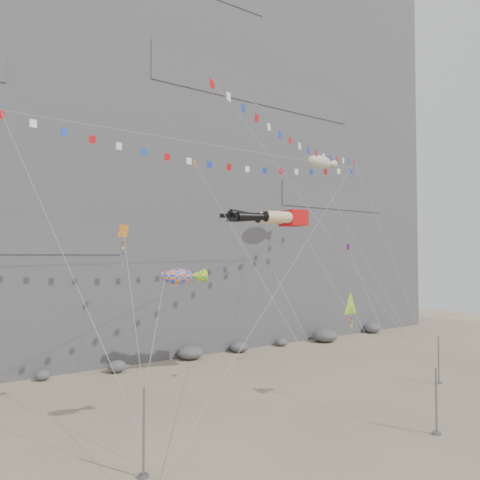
{
  "coord_description": "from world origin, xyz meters",
  "views": [
    {
      "loc": [
        -23.14,
        -24.57,
        10.33
      ],
      "look_at": [
        0.5,
        9.0,
        11.77
      ],
      "focal_mm": 35.0,
      "sensor_mm": 36.0,
      "label": 1
    }
  ],
  "objects": [
    {
      "name": "ground",
      "position": [
        0.0,
        0.0,
        0.0
      ],
      "size": [
        120.0,
        120.0,
        0.0
      ],
      "primitive_type": "plane",
      "color": "#9D8C6C",
      "rests_on": "ground"
    },
    {
      "name": "cliff",
      "position": [
        0.0,
        32.0,
        25.0
      ],
      "size": [
        80.0,
        28.0,
        50.0
      ],
      "primitive_type": "cube",
      "color": "slate",
      "rests_on": "ground"
    },
    {
      "name": "talus_boulders",
      "position": [
        0.0,
        17.0,
        0.6
      ],
      "size": [
        60.0,
        3.0,
        1.2
      ],
      "primitive_type": null,
      "color": "#5A5A5F",
      "rests_on": "ground"
    },
    {
      "name": "anchor_pole_left",
      "position": [
        -14.07,
        -3.86,
        2.09
      ],
      "size": [
        0.12,
        0.12,
        4.18
      ],
      "primitive_type": "cylinder",
      "color": "slate",
      "rests_on": "ground"
    },
    {
      "name": "anchor_pole_center",
      "position": [
        2.01,
        -8.69,
        1.93
      ],
      "size": [
        0.12,
        0.12,
        3.86
      ],
      "primitive_type": "cylinder",
      "color": "slate",
      "rests_on": "ground"
    },
    {
      "name": "anchor_pole_right",
      "position": [
        12.13,
        -2.57,
        1.91
      ],
      "size": [
        0.12,
        0.12,
        3.82
      ],
      "primitive_type": "cylinder",
      "color": "slate",
      "rests_on": "ground"
    },
    {
      "name": "legs_kite",
      "position": [
        1.13,
        5.19,
        13.52
      ],
      "size": [
        7.42,
        14.74,
        18.68
      ],
      "rotation": [
        0.0,
        0.0,
        -0.15
      ],
      "color": "red",
      "rests_on": "ground"
    },
    {
      "name": "flag_banner_upper",
      "position": [
        -1.78,
        8.81,
        19.71
      ],
      "size": [
        33.75,
        13.81,
        26.57
      ],
      "color": "red",
      "rests_on": "ground"
    },
    {
      "name": "flag_banner_lower",
      "position": [
        4.23,
        4.72,
        21.04
      ],
      "size": [
        25.33,
        12.96,
        23.84
      ],
      "color": "red",
      "rests_on": "ground"
    },
    {
      "name": "harlequin_kite",
      "position": [
        -12.2,
        3.75,
        11.88
      ],
      "size": [
        2.19,
        8.37,
        14.09
      ],
      "color": "red",
      "rests_on": "ground"
    },
    {
      "name": "fish_windsock",
      "position": [
        -10.63,
        -0.61,
        9.16
      ],
      "size": [
        6.48,
        5.11,
        11.19
      ],
      "color": "orange",
      "rests_on": "ground"
    },
    {
      "name": "delta_kite",
      "position": [
        2.27,
        -2.16,
        6.76
      ],
      "size": [
        2.39,
        6.42,
        9.04
      ],
      "color": "yellow",
      "rests_on": "ground"
    },
    {
      "name": "blimp_windsock",
      "position": [
        12.25,
        10.96,
        20.37
      ],
      "size": [
        4.36,
        13.9,
        24.19
      ],
      "color": "beige",
      "rests_on": "ground"
    },
    {
      "name": "small_kite_a",
      "position": [
        -4.98,
        6.89,
        17.17
      ],
      "size": [
        3.07,
        14.34,
        22.46
      ],
      "color": "orange",
      "rests_on": "ground"
    },
    {
      "name": "small_kite_b",
      "position": [
        8.87,
        3.96,
        10.99
      ],
      "size": [
        6.42,
        11.45,
        16.56
      ],
      "color": "purple",
      "rests_on": "ground"
    },
    {
      "name": "small_kite_c",
      "position": [
        -0.19,
        3.49,
        9.22
      ],
      "size": [
        2.61,
        10.19,
        13.41
      ],
      "color": "green",
      "rests_on": "ground"
    }
  ]
}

